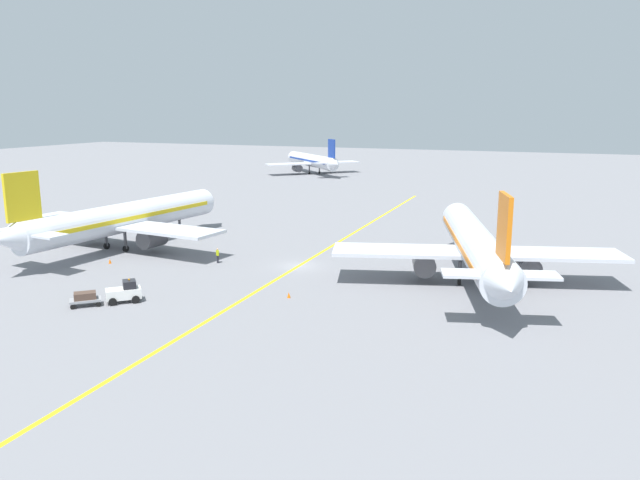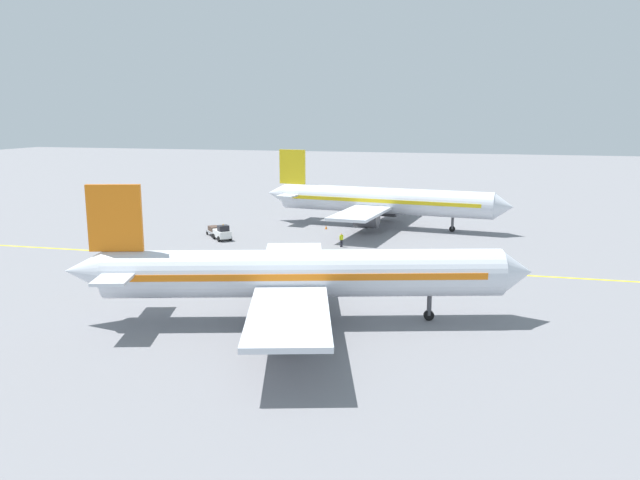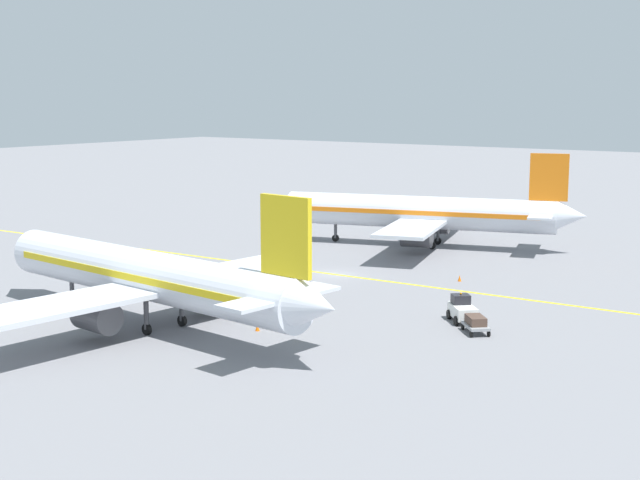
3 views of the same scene
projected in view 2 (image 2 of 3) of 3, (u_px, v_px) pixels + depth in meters
The scene contains 9 objects.
ground_plane at pixel (341, 265), 65.90m from camera, with size 400.00×400.00×0.00m, color slate.
apron_yellow_centreline at pixel (341, 265), 65.90m from camera, with size 0.40×120.00×0.01m, color yellow.
airplane_at_gate at pixel (381, 201), 87.35m from camera, with size 28.40×35.54×10.60m.
airplane_adjacent_stand at pixel (299, 275), 47.21m from camera, with size 28.33×34.87×10.60m.
baggage_tug_white at pixel (222, 233), 78.83m from camera, with size 3.22×3.14×2.11m.
baggage_cart_trailing at pixel (214, 230), 81.72m from camera, with size 2.86×2.79×1.24m.
ground_crew_worker at pixel (341, 239), 74.72m from camera, with size 0.48×0.39×1.68m.
traffic_cone_near_nose at pixel (230, 264), 64.93m from camera, with size 0.32×0.32×0.55m, color orange.
traffic_cone_mid_apron at pixel (326, 227), 86.46m from camera, with size 0.32×0.32×0.55m, color orange.
Camera 2 is at (62.47, 14.48, 15.60)m, focal length 35.00 mm.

